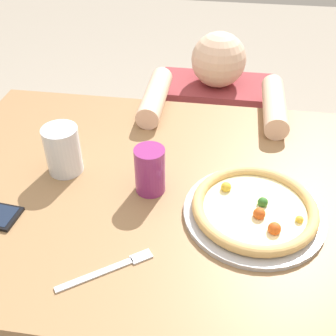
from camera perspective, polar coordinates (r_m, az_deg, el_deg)
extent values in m
cube|color=#936D47|center=(1.04, 0.07, -3.43)|extent=(1.22, 0.84, 0.04)
cylinder|color=brown|center=(1.67, -16.39, -3.32)|extent=(0.07, 0.07, 0.71)
cylinder|color=brown|center=(1.59, 21.26, -7.01)|extent=(0.07, 0.07, 0.71)
cylinder|color=#B7B7BC|center=(0.97, 11.65, -6.07)|extent=(0.32, 0.32, 0.01)
cylinder|color=beige|center=(0.96, 11.73, -5.60)|extent=(0.23, 0.23, 0.01)
torus|color=tan|center=(0.96, 11.79, -5.27)|extent=(0.28, 0.28, 0.03)
sphere|color=#BF4C19|center=(0.94, 12.38, -6.13)|extent=(0.03, 0.03, 0.03)
sphere|color=#BF4C19|center=(0.91, 14.36, -8.05)|extent=(0.03, 0.03, 0.03)
sphere|color=gold|center=(0.99, 7.96, -2.60)|extent=(0.02, 0.02, 0.02)
sphere|color=gold|center=(0.95, 17.55, -6.73)|extent=(0.02, 0.02, 0.02)
sphere|color=#2D6623|center=(0.97, 12.84, -4.59)|extent=(0.02, 0.02, 0.02)
cylinder|color=#8C2D72|center=(0.98, -2.49, -0.30)|extent=(0.07, 0.07, 0.12)
cylinder|color=silver|center=(1.07, -14.19, 2.42)|extent=(0.09, 0.09, 0.13)
cube|color=white|center=(1.03, -14.35, 3.75)|extent=(0.03, 0.03, 0.02)
cube|color=white|center=(1.06, -14.15, 4.18)|extent=(0.03, 0.03, 0.02)
cube|color=white|center=(1.05, -15.44, 3.92)|extent=(0.04, 0.04, 0.03)
cube|color=silver|center=(0.86, -9.99, -14.21)|extent=(0.14, 0.10, 0.00)
cube|color=silver|center=(0.87, -3.68, -12.02)|extent=(0.05, 0.05, 0.00)
cylinder|color=#333847|center=(1.83, 5.54, -2.74)|extent=(0.33, 0.33, 0.45)
cube|color=maroon|center=(1.61, 6.33, 7.03)|extent=(0.41, 0.22, 0.28)
sphere|color=beige|center=(1.51, 6.95, 14.49)|extent=(0.19, 0.19, 0.19)
cylinder|color=beige|center=(1.33, -1.77, 9.76)|extent=(0.07, 0.28, 0.07)
cylinder|color=beige|center=(1.32, 14.35, 8.32)|extent=(0.07, 0.28, 0.07)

